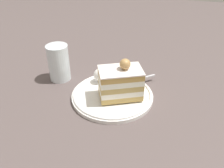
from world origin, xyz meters
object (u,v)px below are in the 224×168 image
at_px(fork, 136,80).
at_px(cake_slice, 120,82).
at_px(dessert_plate, 112,96).
at_px(drink_glass_near, 59,65).
at_px(whipped_cream_dollop, 100,75).

bearing_deg(fork, cake_slice, 162.49).
bearing_deg(dessert_plate, drink_glass_near, 73.99).
distance_m(whipped_cream_dollop, fork, 0.11).
xyz_separation_m(dessert_plate, fork, (0.08, -0.05, 0.01)).
distance_m(dessert_plate, drink_glass_near, 0.19).
xyz_separation_m(whipped_cream_dollop, drink_glass_near, (-0.00, 0.13, 0.01)).
bearing_deg(drink_glass_near, whipped_cream_dollop, -89.53).
xyz_separation_m(cake_slice, whipped_cream_dollop, (0.06, 0.08, -0.02)).
height_order(cake_slice, fork, cake_slice).
xyz_separation_m(cake_slice, drink_glass_near, (0.06, 0.21, -0.01)).
distance_m(whipped_cream_dollop, drink_glass_near, 0.13).
relative_size(fork, drink_glass_near, 0.86).
bearing_deg(dessert_plate, fork, -31.71).
bearing_deg(drink_glass_near, dessert_plate, -106.01).
relative_size(whipped_cream_dollop, fork, 0.40).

